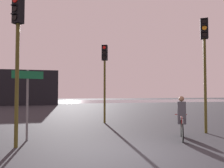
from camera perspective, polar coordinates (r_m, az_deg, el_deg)
ground_plane at (r=6.54m, az=6.71°, el=-17.81°), size 120.00×120.00×0.00m
water_strip at (r=43.96m, az=-11.16°, el=-4.53°), size 80.00×16.00×0.01m
distant_building at (r=34.58m, az=-25.58°, el=-0.88°), size 14.00×4.00×4.93m
traffic_light_center at (r=12.78m, az=-1.94°, el=4.01°), size 0.39×0.41×4.54m
traffic_light_near_right at (r=10.50m, az=23.04°, el=7.26°), size 0.40×0.42×5.03m
traffic_light_near_left at (r=7.84m, az=-23.46°, el=9.92°), size 0.41×0.42×4.91m
direction_sign_post at (r=8.62m, az=-21.21°, el=-2.50°), size 1.08×0.28×2.60m
cyclist at (r=8.69m, az=17.73°, el=-8.34°), size 0.86×1.52×1.62m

